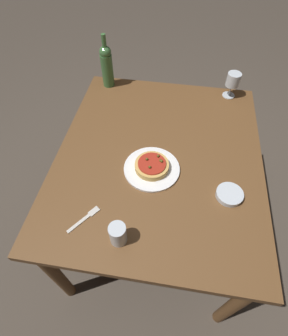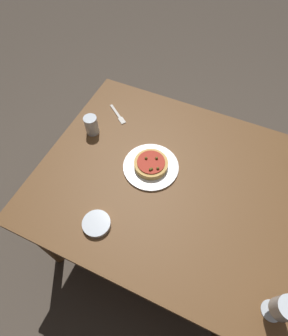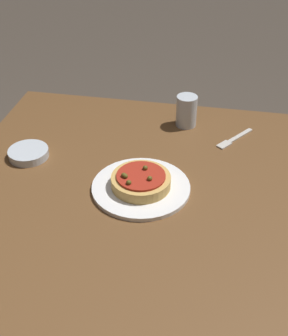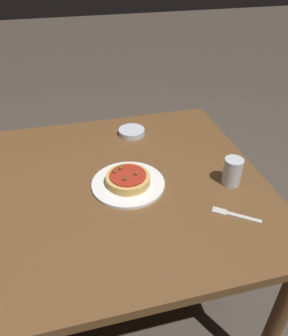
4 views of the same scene
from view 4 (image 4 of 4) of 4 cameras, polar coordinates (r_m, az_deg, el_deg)
The scene contains 7 objects.
ground_plane at distance 1.80m, azimuth -5.60°, elevation -22.34°, with size 14.00×14.00×0.00m, color #4C4238.
dining_table at distance 1.28m, azimuth -7.33°, elevation -6.21°, with size 1.22×1.03×0.76m.
dinner_plate at distance 1.21m, azimuth -2.77°, elevation -2.76°, with size 0.27×0.27×0.01m.
pizza at distance 1.19m, azimuth -2.81°, elevation -1.87°, with size 0.16×0.16×0.05m.
water_cup at distance 1.23m, azimuth 15.13°, elevation -0.59°, with size 0.07×0.07×0.10m.
side_bowl at distance 1.52m, azimuth -2.17°, elevation 6.32°, with size 0.12×0.12×0.02m.
fork at distance 1.13m, azimuth 15.23°, elevation -7.82°, with size 0.14×0.11×0.00m.
Camera 4 is at (-0.07, -0.95, 1.53)m, focal length 35.00 mm.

